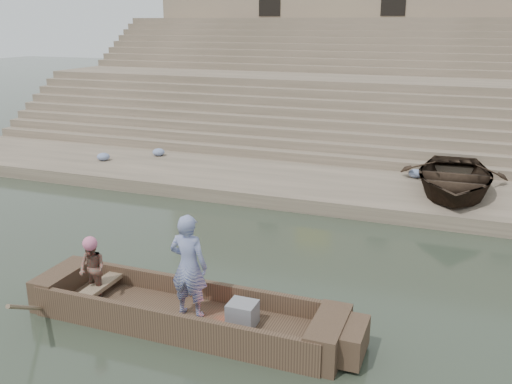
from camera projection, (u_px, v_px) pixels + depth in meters
The scene contains 13 objects.
ground at pixel (295, 336), 9.35m from camera, with size 120.00×120.00×0.00m, color #2A3528.
lower_landing at pixel (375, 193), 16.44m from camera, with size 32.00×4.00×0.40m, color gray.
mid_landing at pixel (407, 114), 22.78m from camera, with size 32.00×3.00×2.80m, color gray.
upper_landing at pixel (424, 71), 28.69m from camera, with size 32.00×3.00×5.20m, color gray.
ghat_steps at pixel (412, 99), 24.18m from camera, with size 32.00×11.00×5.20m.
building_wall at pixel (435, 10), 31.37m from camera, with size 32.00×5.07×11.20m.
main_rowboat at pixel (184, 318), 9.67m from camera, with size 5.00×1.30×0.22m, color brown.
rowboat_trim at pixel (194, 311), 9.54m from camera, with size 6.04×2.63×1.78m.
standing_man at pixel (189, 266), 9.31m from camera, with size 0.66×0.44×1.82m, color navy.
rowing_man at pixel (92, 269), 10.03m from camera, with size 0.54×0.42×1.11m, color #21644F.
television at pixel (242, 314), 9.21m from camera, with size 0.46×0.42×0.40m.
beached_rowboat at pixel (454, 177), 15.62m from camera, with size 3.11×4.35×0.90m, color #2D2116.
cloth_bundles at pixel (333, 175), 17.07m from camera, with size 20.76×2.98×0.26m.
Camera 1 is at (2.31, -7.93, 5.05)m, focal length 39.18 mm.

